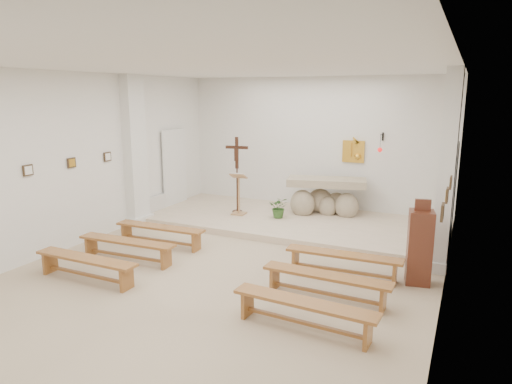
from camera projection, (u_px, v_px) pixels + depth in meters
The scene contains 29 objects.
ground at pixel (219, 276), 7.81m from camera, with size 7.00×10.00×0.00m, color #C9B491.
wall_left at pixel (63, 163), 8.90m from camera, with size 0.02×10.00×3.50m, color white.
wall_right at pixel (448, 196), 5.99m from camera, with size 0.02×10.00×3.50m, color white.
wall_back at pixel (314, 145), 11.86m from camera, with size 7.00×0.02×3.50m, color white.
ceiling at pixel (216, 66), 7.08m from camera, with size 7.00×10.00×0.02m, color silver.
sanctuary_platform at pixel (292, 222), 10.89m from camera, with size 6.98×3.00×0.15m, color beige.
pilaster_left at pixel (135, 151), 10.62m from camera, with size 0.26×0.55×3.50m, color white.
pilaster_right at pixel (447, 172), 7.81m from camera, with size 0.26×0.55×3.50m, color white.
gold_wall_relief at pixel (353, 152), 11.41m from camera, with size 0.55×0.04×0.55m, color gold.
sanctuary_lamp at pixel (380, 148), 10.86m from camera, with size 0.11×0.36×0.44m.
station_frame_left_front at pixel (28, 170), 8.19m from camera, with size 0.03×0.20×0.20m, color #3E2D1B.
station_frame_left_mid at pixel (72, 163), 9.08m from camera, with size 0.03×0.20×0.20m, color #3E2D1B.
station_frame_left_rear at pixel (107, 157), 9.96m from camera, with size 0.03×0.20×0.20m, color #3E2D1B.
station_frame_right_front at pixel (442, 212), 5.30m from camera, with size 0.03×0.20×0.20m, color #3E2D1B.
station_frame_right_mid at pixel (447, 195), 6.18m from camera, with size 0.03×0.20×0.20m, color #3E2D1B.
station_frame_right_rear at pixel (451, 182), 7.06m from camera, with size 0.03×0.20×0.20m, color #3E2D1B.
radiator_left at pixel (155, 206), 11.58m from camera, with size 0.10×0.85×0.52m, color silver.
radiator_right at pixel (446, 243), 8.71m from camera, with size 0.10×0.85×0.52m, color silver.
altar at pixel (325, 199), 11.26m from camera, with size 2.01×1.15×0.98m.
lectern at pixel (239, 194), 11.15m from camera, with size 0.41×0.36×1.06m.
crucifix_stand at pixel (237, 169), 11.25m from camera, with size 0.57×0.25×1.89m.
potted_plant at pixel (279, 207), 10.90m from camera, with size 0.46×0.40×0.51m, color #2F5923.
donation_pedestal at pixel (420, 247), 7.42m from camera, with size 0.45×0.45×1.42m.
bench_left_front at pixel (160, 231), 9.34m from camera, with size 1.98×0.39×0.42m.
bench_right_front at pixel (343, 259), 7.75m from camera, with size 1.98×0.39×0.42m.
bench_left_second at pixel (127, 245), 8.46m from camera, with size 1.99×0.41×0.42m.
bench_right_second at pixel (326, 281), 6.86m from camera, with size 1.98×0.36×0.42m.
bench_left_third at pixel (86, 263), 7.57m from camera, with size 1.97×0.32×0.42m.
bench_right_third at pixel (304, 308), 5.97m from camera, with size 1.99×0.42×0.42m.
Camera 1 is at (3.70, -6.36, 3.07)m, focal length 32.00 mm.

